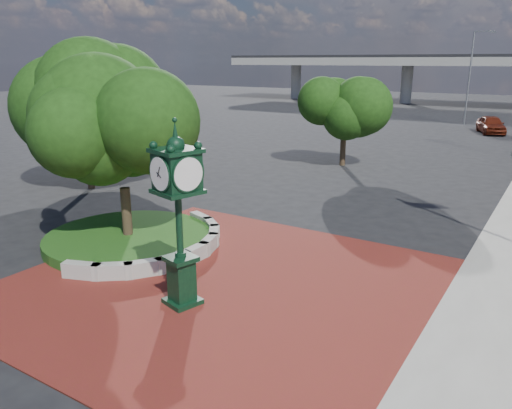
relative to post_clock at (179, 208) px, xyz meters
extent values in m
plane|color=black|center=(0.13, 2.63, -2.83)|extent=(200.00, 200.00, 0.00)
cube|color=maroon|center=(0.13, 1.63, -2.81)|extent=(12.00, 12.00, 0.04)
cube|color=#9E9B93|center=(-3.77, -0.37, -2.56)|extent=(1.29, 0.76, 0.54)
cube|color=#9E9B93|center=(-2.92, 0.10, -2.56)|extent=(1.20, 1.04, 0.54)
cube|color=#9E9B93|center=(-2.25, 0.80, -2.56)|extent=(1.00, 1.22, 0.54)
cube|color=#9E9B93|center=(-1.82, 1.67, -2.56)|extent=(0.71, 1.30, 0.54)
cube|color=#9E9B93|center=(-1.67, 2.63, -2.56)|extent=(0.35, 1.25, 0.54)
cube|color=#9E9B93|center=(-1.82, 3.60, -2.56)|extent=(0.71, 1.30, 0.54)
cube|color=#9E9B93|center=(-2.25, 4.47, -2.56)|extent=(1.00, 1.22, 0.54)
cube|color=#9E9B93|center=(-2.92, 5.17, -2.56)|extent=(1.20, 1.04, 0.54)
cube|color=#9E9B93|center=(-3.77, 5.64, -2.56)|extent=(1.29, 0.76, 0.54)
cylinder|color=#154A15|center=(-4.87, 2.63, -2.63)|extent=(6.10, 6.10, 0.40)
cylinder|color=#9E9B93|center=(-34.87, 72.63, 0.17)|extent=(1.80, 1.80, 6.00)
cylinder|color=#9E9B93|center=(-14.87, 72.63, 0.17)|extent=(1.80, 1.80, 6.00)
cylinder|color=#38281C|center=(-4.87, 2.63, -1.74)|extent=(0.36, 0.36, 2.17)
sphere|color=#19390F|center=(-4.87, 2.63, 0.90)|extent=(5.20, 5.20, 5.20)
cylinder|color=#38281C|center=(-12.87, 7.63, -1.60)|extent=(0.36, 0.36, 2.45)
sphere|color=#19390F|center=(-12.87, 7.63, 1.30)|extent=(5.60, 5.60, 5.60)
cylinder|color=#38281C|center=(-3.87, 20.63, -1.87)|extent=(0.36, 0.36, 1.92)
sphere|color=#19390F|center=(-3.87, 20.63, 0.42)|extent=(4.40, 4.40, 4.40)
cube|color=black|center=(0.00, 0.00, -2.74)|extent=(1.07, 1.07, 0.17)
cube|color=black|center=(0.00, 0.00, -2.07)|extent=(0.73, 0.73, 1.19)
cube|color=black|center=(0.00, 0.00, -1.44)|extent=(0.93, 0.93, 0.13)
cylinder|color=black|center=(0.00, 0.00, -0.46)|extent=(0.18, 0.18, 1.84)
cube|color=black|center=(0.00, 0.00, 1.02)|extent=(1.20, 1.20, 0.98)
cylinder|color=white|center=(-0.14, -0.49, 1.02)|extent=(0.85, 0.30, 0.87)
cylinder|color=white|center=(0.14, 0.49, 1.02)|extent=(0.85, 0.30, 0.87)
cylinder|color=white|center=(-0.49, 0.14, 1.02)|extent=(0.30, 0.85, 0.87)
cylinder|color=white|center=(0.49, -0.14, 1.02)|extent=(0.30, 0.85, 0.87)
sphere|color=black|center=(0.00, 0.00, 1.69)|extent=(0.48, 0.48, 0.48)
cone|color=black|center=(0.00, 0.00, 2.05)|extent=(0.20, 0.20, 0.54)
imported|color=#5D1C0D|center=(2.10, 42.05, -2.00)|extent=(3.54, 5.24, 1.66)
cylinder|color=slate|center=(-1.31, 47.90, 1.92)|extent=(0.17, 0.17, 9.49)
cube|color=slate|center=(-0.36, 47.88, 6.66)|extent=(1.90, 0.20, 0.13)
cube|color=slate|center=(0.49, 47.86, 6.56)|extent=(0.53, 0.27, 0.16)
camera|label=1|loc=(8.56, -9.67, 3.79)|focal=35.00mm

